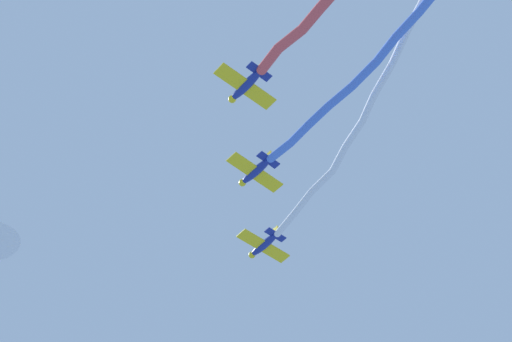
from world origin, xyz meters
TOP-DOWN VIEW (x-y plane):
  - airplane_lead at (-0.46, 1.62)m, footprint 4.47×5.92m
  - smoke_trail_lead at (14.79, 1.71)m, footprint 27.11×3.64m
  - airplane_left_wing at (7.12, -3.74)m, footprint 4.49×5.93m
  - smoke_trail_left_wing at (21.91, -1.10)m, footprint 26.44×4.51m
  - airplane_right_wing at (14.70, -9.11)m, footprint 4.47×5.92m

SIDE VIEW (x-z plane):
  - airplane_lead at x=-0.46m, z-range 62.07..63.53m
  - airplane_left_wing at x=7.12m, z-range 62.32..63.78m
  - airplane_right_wing at x=14.70m, z-range 62.57..64.03m
  - smoke_trail_left_wing at x=21.91m, z-range 62.59..65.27m
  - smoke_trail_lead at x=14.79m, z-range 62.70..66.05m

